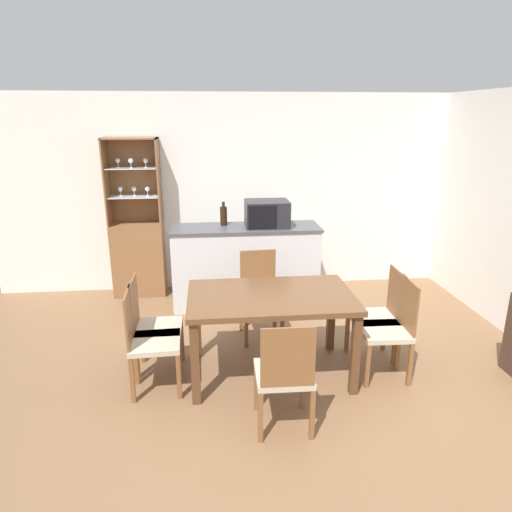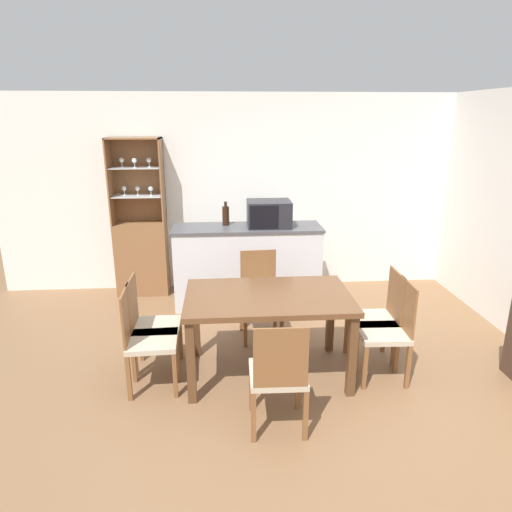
{
  "view_description": "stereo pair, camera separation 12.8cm",
  "coord_description": "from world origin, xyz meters",
  "px_view_note": "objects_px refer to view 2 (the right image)",
  "views": [
    {
      "loc": [
        -0.61,
        -3.37,
        2.27
      ],
      "look_at": [
        -0.14,
        1.11,
        0.87
      ],
      "focal_mm": 32.0,
      "sensor_mm": 36.0,
      "label": 1
    },
    {
      "loc": [
        -0.48,
        -3.38,
        2.27
      ],
      "look_at": [
        -0.14,
        1.11,
        0.87
      ],
      "focal_mm": 32.0,
      "sensor_mm": 36.0,
      "label": 2
    }
  ],
  "objects_px": {
    "dining_table": "(268,305)",
    "dining_chair_head_far": "(260,295)",
    "display_cabinet": "(142,247)",
    "dining_chair_side_left_near": "(147,339)",
    "microwave": "(269,214)",
    "wine_bottle": "(226,215)",
    "dining_chair_side_right_far": "(378,318)",
    "dining_chair_side_left_far": "(151,325)",
    "dining_chair_side_right_near": "(388,331)",
    "dining_chair_head_near": "(278,375)"
  },
  "relations": [
    {
      "from": "display_cabinet",
      "to": "dining_chair_side_right_far",
      "type": "relative_size",
      "value": 2.22
    },
    {
      "from": "dining_table",
      "to": "dining_chair_side_left_far",
      "type": "relative_size",
      "value": 1.59
    },
    {
      "from": "dining_table",
      "to": "dining_chair_head_far",
      "type": "xyz_separation_m",
      "value": [
        -0.0,
        0.77,
        -0.22
      ]
    },
    {
      "from": "dining_table",
      "to": "dining_chair_side_left_near",
      "type": "height_order",
      "value": "dining_chair_side_left_near"
    },
    {
      "from": "microwave",
      "to": "dining_chair_side_left_far",
      "type": "bearing_deg",
      "value": -128.98
    },
    {
      "from": "microwave",
      "to": "wine_bottle",
      "type": "bearing_deg",
      "value": 168.65
    },
    {
      "from": "dining_chair_head_near",
      "to": "wine_bottle",
      "type": "relative_size",
      "value": 3.15
    },
    {
      "from": "display_cabinet",
      "to": "dining_chair_side_left_near",
      "type": "bearing_deg",
      "value": -80.13
    },
    {
      "from": "dining_chair_head_far",
      "to": "microwave",
      "type": "bearing_deg",
      "value": -105.24
    },
    {
      "from": "dining_chair_side_right_far",
      "to": "wine_bottle",
      "type": "relative_size",
      "value": 3.15
    },
    {
      "from": "display_cabinet",
      "to": "dining_chair_head_far",
      "type": "xyz_separation_m",
      "value": [
        1.44,
        -1.37,
        -0.17
      ]
    },
    {
      "from": "wine_bottle",
      "to": "microwave",
      "type": "bearing_deg",
      "value": -11.35
    },
    {
      "from": "dining_chair_side_left_far",
      "to": "dining_chair_side_right_far",
      "type": "relative_size",
      "value": 1.0
    },
    {
      "from": "dining_chair_side_right_near",
      "to": "microwave",
      "type": "distance_m",
      "value": 2.1
    },
    {
      "from": "display_cabinet",
      "to": "dining_table",
      "type": "bearing_deg",
      "value": -56.01
    },
    {
      "from": "display_cabinet",
      "to": "dining_chair_side_right_near",
      "type": "height_order",
      "value": "display_cabinet"
    },
    {
      "from": "dining_chair_side_left_far",
      "to": "wine_bottle",
      "type": "height_order",
      "value": "wine_bottle"
    },
    {
      "from": "dining_table",
      "to": "dining_chair_side_left_near",
      "type": "xyz_separation_m",
      "value": [
        -1.05,
        -0.14,
        -0.22
      ]
    },
    {
      "from": "dining_table",
      "to": "dining_chair_side_left_far",
      "type": "height_order",
      "value": "dining_chair_side_left_far"
    },
    {
      "from": "dining_chair_head_far",
      "to": "dining_chair_head_near",
      "type": "height_order",
      "value": "same"
    },
    {
      "from": "dining_table",
      "to": "microwave",
      "type": "bearing_deg",
      "value": 84.02
    },
    {
      "from": "dining_chair_side_left_near",
      "to": "display_cabinet",
      "type": "bearing_deg",
      "value": -172.47
    },
    {
      "from": "dining_chair_head_far",
      "to": "dining_chair_side_left_near",
      "type": "bearing_deg",
      "value": 37.19
    },
    {
      "from": "microwave",
      "to": "wine_bottle",
      "type": "height_order",
      "value": "microwave"
    },
    {
      "from": "display_cabinet",
      "to": "dining_chair_side_right_far",
      "type": "distance_m",
      "value": 3.2
    },
    {
      "from": "dining_chair_side_right_near",
      "to": "dining_chair_side_left_near",
      "type": "relative_size",
      "value": 1.0
    },
    {
      "from": "dining_table",
      "to": "wine_bottle",
      "type": "height_order",
      "value": "wine_bottle"
    },
    {
      "from": "dining_chair_side_left_far",
      "to": "dining_chair_side_right_far",
      "type": "bearing_deg",
      "value": 90.2
    },
    {
      "from": "dining_chair_side_left_far",
      "to": "dining_chair_head_far",
      "type": "relative_size",
      "value": 1.0
    },
    {
      "from": "display_cabinet",
      "to": "dining_chair_side_right_far",
      "type": "bearing_deg",
      "value": -38.88
    },
    {
      "from": "dining_table",
      "to": "dining_chair_side_left_near",
      "type": "relative_size",
      "value": 1.59
    },
    {
      "from": "microwave",
      "to": "wine_bottle",
      "type": "relative_size",
      "value": 1.79
    },
    {
      "from": "wine_bottle",
      "to": "dining_chair_side_left_near",
      "type": "bearing_deg",
      "value": -110.57
    },
    {
      "from": "dining_table",
      "to": "dining_chair_head_far",
      "type": "relative_size",
      "value": 1.59
    },
    {
      "from": "dining_table",
      "to": "wine_bottle",
      "type": "relative_size",
      "value": 5.02
    },
    {
      "from": "dining_chair_side_left_far",
      "to": "microwave",
      "type": "bearing_deg",
      "value": 141.27
    },
    {
      "from": "wine_bottle",
      "to": "dining_chair_side_left_far",
      "type": "bearing_deg",
      "value": -113.67
    },
    {
      "from": "dining_chair_head_near",
      "to": "dining_chair_side_left_near",
      "type": "distance_m",
      "value": 1.22
    },
    {
      "from": "dining_chair_head_far",
      "to": "dining_chair_head_near",
      "type": "xyz_separation_m",
      "value": [
        0.0,
        -1.54,
        0.0
      ]
    },
    {
      "from": "dining_chair_side_right_far",
      "to": "dining_chair_side_right_near",
      "type": "height_order",
      "value": "same"
    },
    {
      "from": "dining_chair_head_far",
      "to": "dining_chair_side_right_near",
      "type": "xyz_separation_m",
      "value": [
        1.05,
        -0.91,
        0.0
      ]
    },
    {
      "from": "dining_chair_head_near",
      "to": "microwave",
      "type": "bearing_deg",
      "value": 87.29
    },
    {
      "from": "dining_chair_head_far",
      "to": "microwave",
      "type": "xyz_separation_m",
      "value": [
        0.17,
        0.87,
        0.69
      ]
    },
    {
      "from": "dining_chair_side_right_far",
      "to": "wine_bottle",
      "type": "distance_m",
      "value": 2.22
    },
    {
      "from": "dining_table",
      "to": "wine_bottle",
      "type": "bearing_deg",
      "value": 101.08
    },
    {
      "from": "dining_chair_side_left_near",
      "to": "dining_table",
      "type": "bearing_deg",
      "value": 95.07
    },
    {
      "from": "dining_chair_side_right_near",
      "to": "dining_chair_head_far",
      "type": "bearing_deg",
      "value": 51.46
    },
    {
      "from": "dining_chair_side_left_far",
      "to": "dining_chair_side_left_near",
      "type": "height_order",
      "value": "same"
    },
    {
      "from": "dining_chair_side_right_far",
      "to": "dining_chair_head_far",
      "type": "bearing_deg",
      "value": 60.33
    },
    {
      "from": "dining_chair_side_right_far",
      "to": "dining_chair_side_left_near",
      "type": "xyz_separation_m",
      "value": [
        -2.09,
        -0.27,
        0.0
      ]
    }
  ]
}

